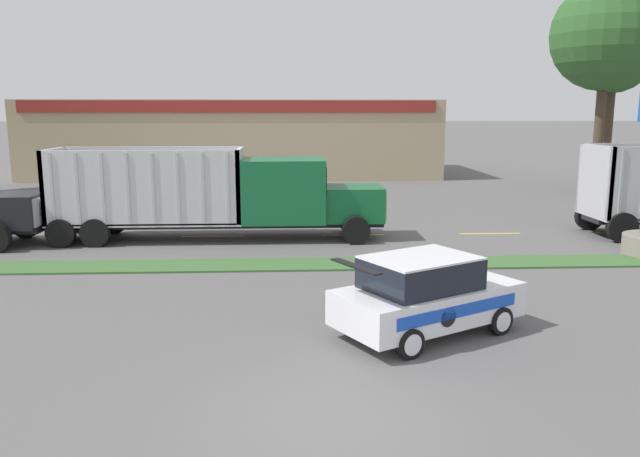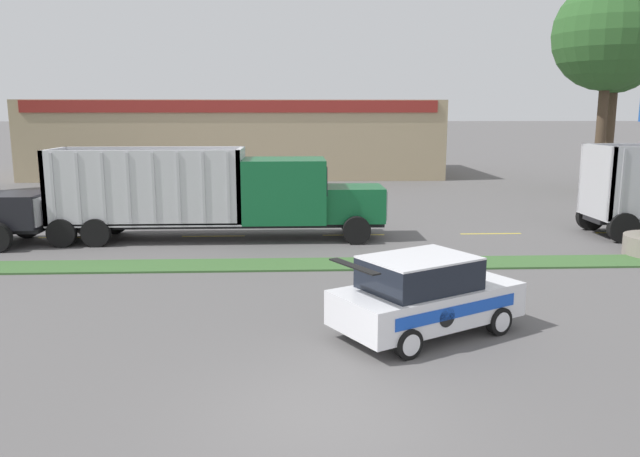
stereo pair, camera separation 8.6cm
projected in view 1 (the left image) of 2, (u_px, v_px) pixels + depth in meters
ground_plane at (329, 418)px, 9.72m from camera, size 600.00×600.00×0.00m
grass_verge at (309, 264)px, 19.39m from camera, size 120.00×1.55×0.06m
centre_line_3 at (70, 238)px, 23.65m from camera, size 2.40×0.14×0.01m
centre_line_4 at (213, 236)px, 23.91m from camera, size 2.40×0.14×0.01m
centre_line_5 at (353, 235)px, 24.17m from camera, size 2.40×0.14×0.01m
centre_line_6 at (490, 233)px, 24.43m from camera, size 2.40×0.14×0.01m
centre_line_7 at (624, 232)px, 24.69m from camera, size 2.40×0.14×0.01m
dump_truck_lead at (249, 197)px, 23.20m from camera, size 12.19×2.75×3.39m
rally_car at (426, 295)px, 13.29m from camera, size 4.44×3.61×1.76m
store_building_backdrop at (238, 137)px, 47.73m from camera, size 29.19×12.10×5.49m
tree_behind_centre at (608, 24)px, 34.64m from camera, size 6.14×6.14×13.52m
tree_behind_right at (615, 44)px, 36.53m from camera, size 4.80×4.80×11.77m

